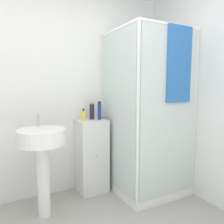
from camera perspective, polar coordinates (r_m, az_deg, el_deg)
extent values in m
cube|color=white|center=(2.68, -19.42, 4.97)|extent=(6.40, 0.06, 2.50)
cube|color=white|center=(3.02, 8.58, -18.16)|extent=(0.84, 0.84, 0.09)
cylinder|color=white|center=(3.32, 10.35, 0.92)|extent=(0.04, 0.04, 1.97)
cylinder|color=white|center=(2.90, -2.24, 0.19)|extent=(0.04, 0.04, 1.97)
cylinder|color=white|center=(2.74, 20.74, -0.62)|extent=(0.04, 0.04, 1.97)
cylinder|color=white|center=(2.21, 6.78, -1.91)|extent=(0.04, 0.04, 1.97)
cylinder|color=white|center=(2.52, 15.21, 21.14)|extent=(0.80, 0.04, 0.04)
cylinder|color=white|center=(3.14, 4.65, 18.39)|extent=(0.80, 0.04, 0.04)
cylinder|color=white|center=(2.60, 1.73, 20.86)|extent=(0.04, 0.80, 0.04)
cylinder|color=white|center=(3.07, 15.62, 18.45)|extent=(0.04, 0.80, 0.04)
cube|color=silver|center=(2.45, 14.72, -0.62)|extent=(0.77, 0.01, 1.84)
cube|color=silver|center=(2.54, 1.42, -0.13)|extent=(0.01, 0.77, 1.84)
cylinder|color=#B7BABF|center=(3.18, 8.25, -2.13)|extent=(0.02, 0.02, 1.48)
cylinder|color=#B7BABF|center=(3.11, 9.05, 11.66)|extent=(0.07, 0.07, 0.04)
cube|color=#2D6BB7|center=(2.49, 17.15, 11.78)|extent=(0.33, 0.03, 0.81)
cube|color=silver|center=(2.79, -5.31, -11.27)|extent=(0.35, 0.31, 0.91)
sphere|color=gold|center=(2.63, -3.89, -11.36)|extent=(0.02, 0.02, 0.02)
cylinder|color=white|center=(2.40, -17.47, -16.68)|extent=(0.13, 0.13, 0.75)
cylinder|color=white|center=(2.26, -17.87, -6.18)|extent=(0.47, 0.47, 0.15)
cylinder|color=#B7BABF|center=(2.40, -18.68, -2.09)|extent=(0.02, 0.02, 0.13)
cube|color=#B7BABF|center=(2.35, -18.59, -0.89)|extent=(0.02, 0.07, 0.02)
cylinder|color=yellow|center=(2.66, -7.47, -0.97)|extent=(0.05, 0.05, 0.11)
cylinder|color=black|center=(2.65, -7.50, 0.43)|extent=(0.02, 0.02, 0.02)
cube|color=black|center=(2.64, -7.40, 0.75)|extent=(0.01, 0.03, 0.01)
cylinder|color=#281E33|center=(2.72, -5.27, 0.10)|extent=(0.06, 0.06, 0.19)
cylinder|color=gold|center=(2.71, -5.29, 2.36)|extent=(0.05, 0.05, 0.02)
cylinder|color=navy|center=(2.68, -3.30, 0.12)|extent=(0.04, 0.04, 0.20)
cylinder|color=black|center=(2.67, -3.32, 2.51)|extent=(0.04, 0.04, 0.02)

